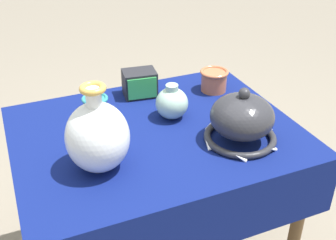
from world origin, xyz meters
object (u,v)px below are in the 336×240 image
(mosaic_tile_box, at_px, (140,83))
(cup_wide_terracotta, at_px, (214,80))
(cup_wide_teal, at_px, (95,105))
(vase_tall_bulbous, at_px, (98,136))
(vase_dome_bell, at_px, (242,120))
(jar_round_celadon, at_px, (172,103))

(mosaic_tile_box, bearing_deg, cup_wide_terracotta, -7.49)
(cup_wide_teal, bearing_deg, cup_wide_terracotta, 0.95)
(vase_tall_bulbous, bearing_deg, cup_wide_terracotta, 30.39)
(cup_wide_terracotta, bearing_deg, vase_dome_bell, -104.69)
(vase_tall_bulbous, relative_size, jar_round_celadon, 2.12)
(vase_tall_bulbous, bearing_deg, vase_dome_bell, -4.04)
(vase_tall_bulbous, distance_m, cup_wide_terracotta, 0.63)
(vase_tall_bulbous, distance_m, vase_dome_bell, 0.45)
(vase_tall_bulbous, xyz_separation_m, cup_wide_teal, (0.07, 0.31, -0.07))
(vase_tall_bulbous, distance_m, mosaic_tile_box, 0.47)
(jar_round_celadon, height_order, cup_wide_terracotta, jar_round_celadon)
(vase_tall_bulbous, distance_m, jar_round_celadon, 0.36)
(cup_wide_teal, bearing_deg, mosaic_tile_box, 22.90)
(vase_dome_bell, distance_m, cup_wide_terracotta, 0.36)
(cup_wide_teal, xyz_separation_m, cup_wide_terracotta, (0.47, 0.01, 0.01))
(vase_dome_bell, distance_m, mosaic_tile_box, 0.46)
(vase_dome_bell, bearing_deg, mosaic_tile_box, 113.96)
(vase_tall_bulbous, bearing_deg, jar_round_celadon, 31.37)
(mosaic_tile_box, xyz_separation_m, jar_round_celadon, (0.04, -0.20, 0.01))
(jar_round_celadon, bearing_deg, vase_tall_bulbous, -148.63)
(vase_tall_bulbous, xyz_separation_m, jar_round_celadon, (0.31, 0.19, -0.05))
(jar_round_celadon, bearing_deg, cup_wide_teal, 152.87)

